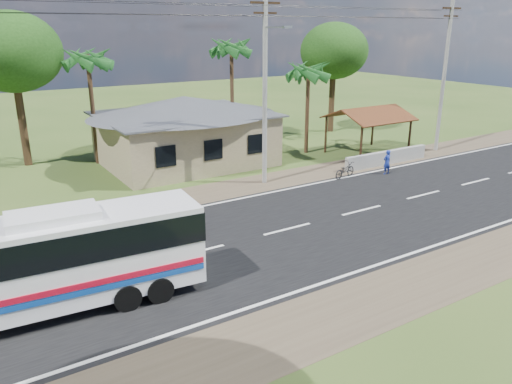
% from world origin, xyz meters
% --- Properties ---
extents(ground, '(120.00, 120.00, 0.00)m').
position_xyz_m(ground, '(0.00, 0.00, 0.00)').
color(ground, '#304B1A').
rests_on(ground, ground).
extents(road, '(120.00, 16.00, 0.03)m').
position_xyz_m(road, '(0.00, 0.00, 0.01)').
color(road, black).
rests_on(road, ground).
extents(house, '(12.40, 10.00, 5.00)m').
position_xyz_m(house, '(1.00, 13.00, 2.64)').
color(house, tan).
rests_on(house, ground).
extents(waiting_shed, '(5.20, 4.48, 3.35)m').
position_xyz_m(waiting_shed, '(13.00, 8.50, 2.73)').
color(waiting_shed, '#332012').
rests_on(waiting_shed, ground).
extents(concrete_barrier, '(7.00, 0.30, 0.90)m').
position_xyz_m(concrete_barrier, '(12.00, 5.60, 0.45)').
color(concrete_barrier, '#9E9E99').
rests_on(concrete_barrier, ground).
extents(utility_poles, '(32.80, 2.22, 11.00)m').
position_xyz_m(utility_poles, '(2.67, 6.49, 5.77)').
color(utility_poles, '#9E9E99').
rests_on(utility_poles, ground).
extents(palm_near, '(2.80, 2.80, 6.70)m').
position_xyz_m(palm_near, '(9.50, 11.00, 5.71)').
color(palm_near, '#47301E').
rests_on(palm_near, ground).
extents(palm_mid, '(2.80, 2.80, 8.20)m').
position_xyz_m(palm_mid, '(6.00, 15.50, 7.16)').
color(palm_mid, '#47301E').
rests_on(palm_mid, ground).
extents(palm_far, '(2.80, 2.80, 7.70)m').
position_xyz_m(palm_far, '(-4.00, 16.00, 6.68)').
color(palm_far, '#47301E').
rests_on(palm_far, ground).
extents(tree_behind_house, '(6.00, 6.00, 9.61)m').
position_xyz_m(tree_behind_house, '(-8.00, 18.00, 7.12)').
color(tree_behind_house, '#47301E').
rests_on(tree_behind_house, ground).
extents(tree_behind_shed, '(5.60, 5.60, 9.02)m').
position_xyz_m(tree_behind_shed, '(16.00, 16.00, 6.68)').
color(tree_behind_shed, '#47301E').
rests_on(tree_behind_shed, ground).
extents(coach_bus, '(10.89, 3.13, 3.33)m').
position_xyz_m(coach_bus, '(-10.77, -1.49, 1.91)').
color(coach_bus, white).
rests_on(coach_bus, ground).
extents(motorcycle, '(1.88, 1.01, 0.94)m').
position_xyz_m(motorcycle, '(7.59, 4.75, 0.47)').
color(motorcycle, black).
rests_on(motorcycle, ground).
extents(person, '(0.56, 0.37, 1.52)m').
position_xyz_m(person, '(10.26, 3.94, 0.76)').
color(person, navy).
rests_on(person, ground).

